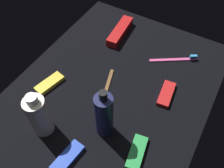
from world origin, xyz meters
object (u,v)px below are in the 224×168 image
at_px(lotion_bottle, 104,115).
at_px(toothbrush_pink, 176,59).
at_px(bodywash_bottle, 39,115).
at_px(snack_bar_red, 166,94).
at_px(snack_bar_yellow, 50,83).
at_px(snack_bar_green, 137,152).
at_px(toothpaste_box_red, 120,31).
at_px(toothbrush_brown, 106,91).
at_px(snack_bar_blue, 68,158).

distance_m(lotion_bottle, toothbrush_pink, 0.40).
relative_size(bodywash_bottle, snack_bar_red, 1.62).
relative_size(snack_bar_yellow, snack_bar_green, 1.00).
relative_size(snack_bar_green, snack_bar_red, 1.00).
relative_size(toothbrush_pink, snack_bar_green, 1.51).
distance_m(toothbrush_pink, toothpaste_box_red, 0.26).
height_order(lotion_bottle, toothbrush_brown, lotion_bottle).
distance_m(lotion_bottle, toothpaste_box_red, 0.45).
relative_size(lotion_bottle, bodywash_bottle, 1.16).
xyz_separation_m(bodywash_bottle, toothpaste_box_red, (-0.50, -0.01, -0.06)).
relative_size(toothbrush_pink, snack_bar_red, 1.51).
bearing_deg(toothpaste_box_red, toothbrush_pink, 80.23).
bearing_deg(snack_bar_green, bodywash_bottle, -86.09).
relative_size(toothbrush_brown, toothbrush_pink, 1.12).
relative_size(toothpaste_box_red, snack_bar_green, 1.69).
height_order(toothbrush_brown, toothpaste_box_red, toothpaste_box_red).
distance_m(toothbrush_brown, toothpaste_box_red, 0.30).
xyz_separation_m(toothbrush_brown, toothbrush_pink, (-0.26, 0.15, 0.00)).
bearing_deg(lotion_bottle, toothpaste_box_red, -157.01).
bearing_deg(snack_bar_green, lotion_bottle, -109.17).
relative_size(toothpaste_box_red, snack_bar_blue, 1.69).
relative_size(toothbrush_brown, snack_bar_green, 1.69).
xyz_separation_m(lotion_bottle, toothbrush_pink, (-0.39, 0.08, -0.08)).
bearing_deg(toothpaste_box_red, toothbrush_brown, 14.70).
height_order(toothpaste_box_red, snack_bar_blue, toothpaste_box_red).
bearing_deg(snack_bar_yellow, snack_bar_blue, 62.31).
bearing_deg(toothbrush_pink, toothpaste_box_red, -94.75).
bearing_deg(snack_bar_blue, toothpaste_box_red, -159.93).
xyz_separation_m(toothpaste_box_red, snack_bar_green, (0.43, 0.29, -0.01)).
distance_m(snack_bar_yellow, snack_bar_green, 0.38).
height_order(lotion_bottle, snack_bar_yellow, lotion_bottle).
distance_m(toothbrush_pink, snack_bar_blue, 0.53).
xyz_separation_m(toothbrush_brown, snack_bar_blue, (0.25, 0.03, 0.00)).
relative_size(toothbrush_pink, snack_bar_blue, 1.51).
height_order(lotion_bottle, bodywash_bottle, lotion_bottle).
bearing_deg(snack_bar_red, toothbrush_pink, -176.81).
bearing_deg(toothbrush_pink, snack_bar_green, 5.15).
distance_m(lotion_bottle, toothbrush_brown, 0.16).
distance_m(bodywash_bottle, toothpaste_box_red, 0.50).
distance_m(toothpaste_box_red, snack_bar_red, 0.35).
height_order(snack_bar_blue, snack_bar_green, same).
distance_m(toothbrush_brown, toothbrush_pink, 0.31).
bearing_deg(lotion_bottle, snack_bar_blue, -18.27).
bearing_deg(lotion_bottle, toothbrush_pink, 167.98).
xyz_separation_m(snack_bar_yellow, snack_bar_green, (0.07, 0.38, 0.00)).
xyz_separation_m(bodywash_bottle, snack_bar_green, (-0.07, 0.28, -0.07)).
bearing_deg(toothpaste_box_red, bodywash_bottle, -3.79).
bearing_deg(snack_bar_yellow, snack_bar_green, 92.15).
bearing_deg(toothbrush_pink, snack_bar_blue, -13.63).
height_order(toothbrush_pink, snack_bar_green, toothbrush_pink).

